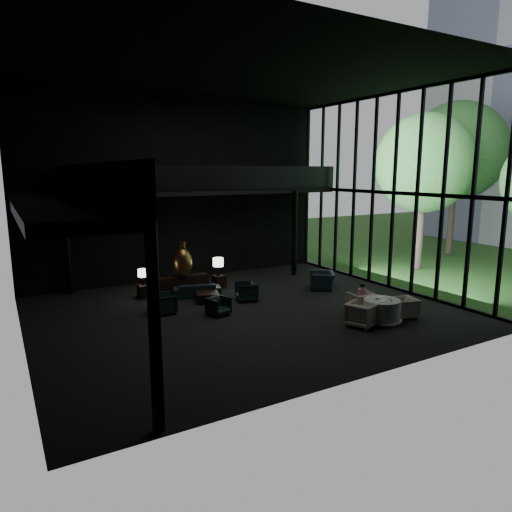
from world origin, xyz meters
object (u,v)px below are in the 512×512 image
side_table_right (219,282)px  lounge_armchair_south (219,306)px  sofa (197,289)px  window_armchair (322,277)px  lounge_armchair_east (246,290)px  table_lamp_right (218,263)px  console (182,284)px  dining_chair_west (362,312)px  side_table_left (144,292)px  table_lamp_left (143,274)px  child (362,292)px  bronze_urn (183,262)px  coffee_table (207,297)px  dining_table (381,312)px  dining_chair_east (404,307)px  dining_chair_north (362,301)px  lounge_armchair_west (164,303)px

side_table_right → lounge_armchair_south: (-1.60, -3.37, 0.04)m
sofa → window_armchair: bearing=179.9°
sofa → window_armchair: window_armchair is taller
lounge_armchair_east → lounge_armchair_south: bearing=-40.5°
table_lamp_right → sofa: table_lamp_right is taller
sofa → console: bearing=-56.6°
lounge_armchair_east → dining_chair_west: bearing=38.7°
sofa → side_table_left: bearing=-7.3°
table_lamp_left → child: 8.35m
table_lamp_right → dining_chair_west: size_ratio=0.78×
dining_chair_west → child: child is taller
table_lamp_right → sofa: size_ratio=0.46×
bronze_urn → window_armchair: size_ratio=1.26×
bronze_urn → coffee_table: size_ratio=1.72×
sofa → dining_table: bearing=141.5°
bronze_urn → lounge_armchair_east: bearing=-53.2°
bronze_urn → side_table_right: (1.60, 0.04, -1.02)m
console → dining_chair_east: (5.33, -6.85, 0.03)m
dining_chair_west → child: size_ratio=1.54×
console → side_table_left: (-1.60, -0.07, -0.09)m
table_lamp_left → side_table_right: 3.27m
console → dining_chair_west: bearing=-62.9°
side_table_right → sofa: sofa is taller
bronze_urn → dining_chair_north: (4.47, -5.56, -0.88)m
dining_chair_west → sofa: bearing=7.3°
bronze_urn → table_lamp_left: bearing=174.0°
window_armchair → dining_chair_east: bearing=34.1°
sofa → lounge_armchair_west: size_ratio=2.06×
lounge_armchair_west → side_table_right: bearing=-53.7°
lounge_armchair_south → dining_chair_north: (4.46, -2.23, 0.11)m
dining_chair_west → lounge_armchair_east: bearing=1.0°
side_table_left → table_lamp_right: table_lamp_right is taller
dining_chair_north → side_table_right: bearing=-55.6°
window_armchair → sofa: bearing=-73.3°
table_lamp_right → window_armchair: bearing=-32.6°
lounge_armchair_west → dining_chair_west: bearing=-130.5°
sofa → lounge_armchair_south: size_ratio=2.66×
bronze_urn → console: bearing=90.0°
bronze_urn → dining_chair_west: bronze_urn is taller
side_table_left → dining_table: dining_table is taller
console → dining_chair_north: dining_chair_north is taller
side_table_right → dining_chair_west: bearing=-74.4°
window_armchair → lounge_armchair_west: bearing=-56.9°
sofa → window_armchair: (5.02, -1.52, 0.17)m
table_lamp_left → child: bearing=-43.9°
side_table_right → window_armchair: window_armchair is taller
table_lamp_left → lounge_armchair_south: (1.60, -3.50, -0.65)m
lounge_armchair_south → lounge_armchair_east: bearing=16.7°
lounge_armchair_east → dining_chair_north: (2.79, -3.31, 0.01)m
sofa → lounge_armchair_east: bearing=150.2°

